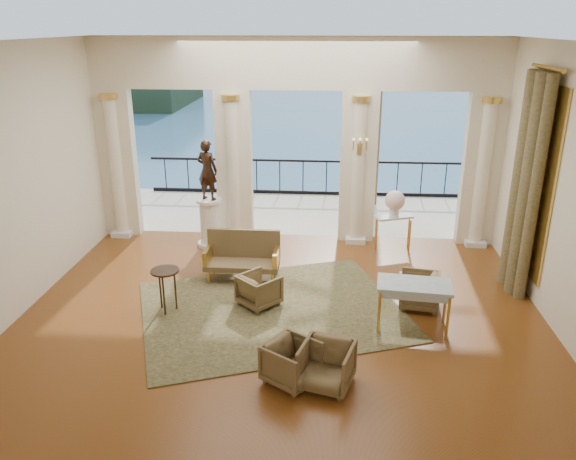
# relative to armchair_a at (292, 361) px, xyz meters

# --- Properties ---
(floor) EXTENTS (9.00, 9.00, 0.00)m
(floor) POSITION_rel_armchair_a_xyz_m (-0.30, 1.83, -0.34)
(floor) COLOR #50290B
(floor) RESTS_ON ground
(room_walls) EXTENTS (9.00, 9.00, 9.00)m
(room_walls) POSITION_rel_armchair_a_xyz_m (-0.30, 0.71, 2.54)
(room_walls) COLOR #F6EBCF
(room_walls) RESTS_ON ground
(arcade) EXTENTS (9.00, 0.56, 4.50)m
(arcade) POSITION_rel_armchair_a_xyz_m (-0.30, 5.65, 2.24)
(arcade) COLOR beige
(arcade) RESTS_ON ground
(terrace) EXTENTS (10.00, 3.60, 0.10)m
(terrace) POSITION_rel_armchair_a_xyz_m (-0.30, 7.63, -0.39)
(terrace) COLOR beige
(terrace) RESTS_ON ground
(balustrade) EXTENTS (9.00, 0.06, 1.03)m
(balustrade) POSITION_rel_armchair_a_xyz_m (-0.30, 9.23, 0.07)
(balustrade) COLOR black
(balustrade) RESTS_ON terrace
(palm_tree) EXTENTS (2.00, 2.00, 4.50)m
(palm_tree) POSITION_rel_armchair_a_xyz_m (1.70, 8.43, 3.75)
(palm_tree) COLOR #4C3823
(palm_tree) RESTS_ON terrace
(headland) EXTENTS (22.00, 18.00, 6.00)m
(headland) POSITION_rel_armchair_a_xyz_m (-30.30, 71.83, -3.34)
(headland) COLOR black
(headland) RESTS_ON sea
(sea) EXTENTS (160.00, 160.00, 0.00)m
(sea) POSITION_rel_armchair_a_xyz_m (-0.30, 61.83, -6.34)
(sea) COLOR teal
(sea) RESTS_ON ground
(curtain) EXTENTS (0.33, 1.40, 4.09)m
(curtain) POSITION_rel_armchair_a_xyz_m (3.98, 3.33, 1.68)
(curtain) COLOR #4B4529
(curtain) RESTS_ON ground
(window_frame) EXTENTS (0.04, 1.60, 3.40)m
(window_frame) POSITION_rel_armchair_a_xyz_m (4.17, 3.33, 1.76)
(window_frame) COLOR gold
(window_frame) RESTS_ON room_walls
(wall_sconce) EXTENTS (0.30, 0.11, 0.33)m
(wall_sconce) POSITION_rel_armchair_a_xyz_m (1.10, 5.34, 1.89)
(wall_sconce) COLOR gold
(wall_sconce) RESTS_ON arcade
(rug) EXTENTS (5.32, 4.73, 0.02)m
(rug) POSITION_rel_armchair_a_xyz_m (-0.49, 2.03, -0.33)
(rug) COLOR #2E3116
(rug) RESTS_ON ground
(armchair_a) EXTENTS (0.88, 0.89, 0.68)m
(armchair_a) POSITION_rel_armchair_a_xyz_m (0.00, 0.00, 0.00)
(armchair_a) COLOR #3F2F1D
(armchair_a) RESTS_ON ground
(armchair_b) EXTENTS (0.84, 0.81, 0.71)m
(armchair_b) POSITION_rel_armchair_a_xyz_m (0.49, -0.06, 0.02)
(armchair_b) COLOR #3F2F1D
(armchair_b) RESTS_ON ground
(armchair_c) EXTENTS (0.73, 0.76, 0.69)m
(armchair_c) POSITION_rel_armchair_a_xyz_m (2.10, 2.39, 0.01)
(armchair_c) COLOR #3F2F1D
(armchair_c) RESTS_ON ground
(armchair_d) EXTENTS (0.86, 0.86, 0.65)m
(armchair_d) POSITION_rel_armchair_a_xyz_m (-0.73, 2.25, -0.02)
(armchair_d) COLOR #3F2F1D
(armchair_d) RESTS_ON ground
(settee) EXTENTS (1.45, 0.63, 0.96)m
(settee) POSITION_rel_armchair_a_xyz_m (-1.19, 3.36, 0.13)
(settee) COLOR #3F2F1D
(settee) RESTS_ON ground
(game_table) EXTENTS (1.25, 0.77, 0.81)m
(game_table) POSITION_rel_armchair_a_xyz_m (1.88, 1.63, 0.39)
(game_table) COLOR #9FBBCA
(game_table) RESTS_ON ground
(pedestal) EXTENTS (0.59, 0.59, 1.09)m
(pedestal) POSITION_rel_armchair_a_xyz_m (-2.19, 5.02, 0.19)
(pedestal) COLOR silver
(pedestal) RESTS_ON ground
(statue) EXTENTS (0.56, 0.47, 1.32)m
(statue) POSITION_rel_armchair_a_xyz_m (-2.19, 5.02, 1.41)
(statue) COLOR black
(statue) RESTS_ON pedestal
(console_table) EXTENTS (0.88, 0.58, 0.78)m
(console_table) POSITION_rel_armchair_a_xyz_m (1.90, 5.11, 0.30)
(console_table) COLOR silver
(console_table) RESTS_ON ground
(urn) EXTENTS (0.43, 0.43, 0.57)m
(urn) POSITION_rel_armchair_a_xyz_m (1.90, 5.11, 0.76)
(urn) COLOR silver
(urn) RESTS_ON console_table
(side_table) EXTENTS (0.49, 0.49, 0.80)m
(side_table) POSITION_rel_armchair_a_xyz_m (-2.30, 1.88, 0.34)
(side_table) COLOR black
(side_table) RESTS_ON ground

